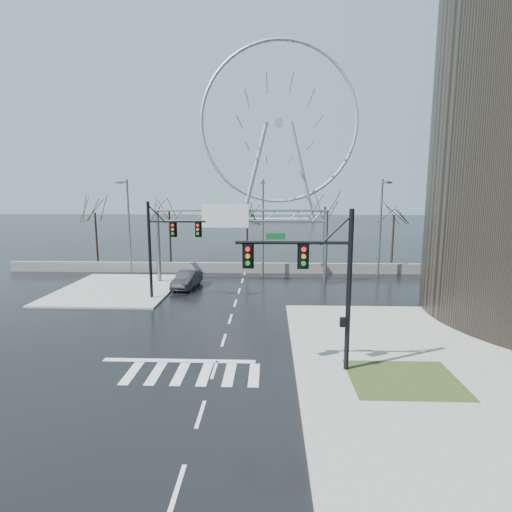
{
  "coord_description": "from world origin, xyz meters",
  "views": [
    {
      "loc": [
        2.74,
        -22.61,
        8.79
      ],
      "look_at": [
        1.69,
        6.81,
        4.0
      ],
      "focal_mm": 28.0,
      "sensor_mm": 36.0,
      "label": 1
    }
  ],
  "objects_px": {
    "signal_mast_far": "(163,241)",
    "car": "(187,279)",
    "sign_gantry": "(237,230)",
    "signal_mast_near": "(321,275)",
    "ferris_wheel": "(279,129)"
  },
  "relations": [
    {
      "from": "sign_gantry",
      "to": "car",
      "type": "xyz_separation_m",
      "value": [
        -4.52,
        -1.95,
        -4.41
      ]
    },
    {
      "from": "ferris_wheel",
      "to": "car",
      "type": "height_order",
      "value": "ferris_wheel"
    },
    {
      "from": "signal_mast_near",
      "to": "car",
      "type": "bearing_deg",
      "value": 120.49
    },
    {
      "from": "signal_mast_far",
      "to": "sign_gantry",
      "type": "relative_size",
      "value": 0.49
    },
    {
      "from": "signal_mast_near",
      "to": "car",
      "type": "distance_m",
      "value": 20.2
    },
    {
      "from": "signal_mast_near",
      "to": "car",
      "type": "xyz_separation_m",
      "value": [
        -10.03,
        17.04,
        -4.1
      ]
    },
    {
      "from": "sign_gantry",
      "to": "car",
      "type": "bearing_deg",
      "value": -156.61
    },
    {
      "from": "sign_gantry",
      "to": "ferris_wheel",
      "type": "relative_size",
      "value": 0.32
    },
    {
      "from": "signal_mast_near",
      "to": "signal_mast_far",
      "type": "distance_m",
      "value": 17.03
    },
    {
      "from": "signal_mast_far",
      "to": "car",
      "type": "bearing_deg",
      "value": 76.46
    },
    {
      "from": "ferris_wheel",
      "to": "sign_gantry",
      "type": "bearing_deg",
      "value": -93.84
    },
    {
      "from": "sign_gantry",
      "to": "car",
      "type": "distance_m",
      "value": 6.61
    },
    {
      "from": "signal_mast_near",
      "to": "ferris_wheel",
      "type": "bearing_deg",
      "value": 90.08
    },
    {
      "from": "signal_mast_far",
      "to": "sign_gantry",
      "type": "distance_m",
      "value": 8.14
    },
    {
      "from": "signal_mast_near",
      "to": "signal_mast_far",
      "type": "xyz_separation_m",
      "value": [
        -11.01,
        13.0,
        -0.04
      ]
    }
  ]
}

